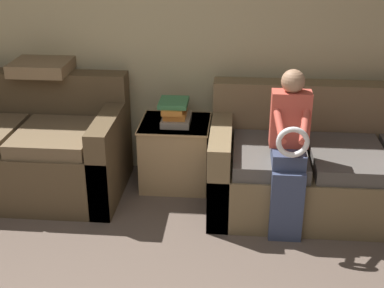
{
  "coord_description": "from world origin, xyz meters",
  "views": [
    {
      "loc": [
        0.74,
        -1.65,
        2.16
      ],
      "look_at": [
        0.45,
        1.61,
        0.72
      ],
      "focal_mm": 50.0,
      "sensor_mm": 36.0,
      "label": 1
    }
  ],
  "objects_px": {
    "side_shelf": "(176,152)",
    "couch_side": "(26,151)",
    "throw_pillow": "(43,66)",
    "child_left_seated": "(289,148)",
    "book_stack": "(175,112)",
    "couch_main": "(342,168)"
  },
  "relations": [
    {
      "from": "throw_pillow",
      "to": "child_left_seated",
      "type": "bearing_deg",
      "value": -21.43
    },
    {
      "from": "couch_main",
      "to": "child_left_seated",
      "type": "bearing_deg",
      "value": -138.48
    },
    {
      "from": "side_shelf",
      "to": "child_left_seated",
      "type": "bearing_deg",
      "value": -36.96
    },
    {
      "from": "child_left_seated",
      "to": "book_stack",
      "type": "height_order",
      "value": "child_left_seated"
    },
    {
      "from": "couch_side",
      "to": "child_left_seated",
      "type": "bearing_deg",
      "value": -12.31
    },
    {
      "from": "couch_main",
      "to": "side_shelf",
      "type": "height_order",
      "value": "couch_main"
    },
    {
      "from": "side_shelf",
      "to": "book_stack",
      "type": "bearing_deg",
      "value": -67.69
    },
    {
      "from": "throw_pillow",
      "to": "couch_side",
      "type": "bearing_deg",
      "value": -107.82
    },
    {
      "from": "child_left_seated",
      "to": "couch_side",
      "type": "bearing_deg",
      "value": 167.69
    },
    {
      "from": "couch_side",
      "to": "child_left_seated",
      "type": "distance_m",
      "value": 2.16
    },
    {
      "from": "child_left_seated",
      "to": "throw_pillow",
      "type": "bearing_deg",
      "value": 158.57
    },
    {
      "from": "couch_side",
      "to": "child_left_seated",
      "type": "xyz_separation_m",
      "value": [
        2.08,
        -0.45,
        0.31
      ]
    },
    {
      "from": "couch_side",
      "to": "throw_pillow",
      "type": "distance_m",
      "value": 0.72
    },
    {
      "from": "couch_side",
      "to": "throw_pillow",
      "type": "bearing_deg",
      "value": 72.18
    },
    {
      "from": "couch_side",
      "to": "throw_pillow",
      "type": "relative_size",
      "value": 3.42
    },
    {
      "from": "couch_main",
      "to": "side_shelf",
      "type": "distance_m",
      "value": 1.35
    },
    {
      "from": "side_shelf",
      "to": "couch_side",
      "type": "bearing_deg",
      "value": -170.68
    },
    {
      "from": "book_stack",
      "to": "child_left_seated",
      "type": "bearing_deg",
      "value": -36.83
    },
    {
      "from": "couch_side",
      "to": "side_shelf",
      "type": "xyz_separation_m",
      "value": [
        1.21,
        0.2,
        -0.05
      ]
    },
    {
      "from": "couch_side",
      "to": "book_stack",
      "type": "bearing_deg",
      "value": 9.11
    },
    {
      "from": "side_shelf",
      "to": "throw_pillow",
      "type": "height_order",
      "value": "throw_pillow"
    },
    {
      "from": "couch_main",
      "to": "child_left_seated",
      "type": "relative_size",
      "value": 1.73
    }
  ]
}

